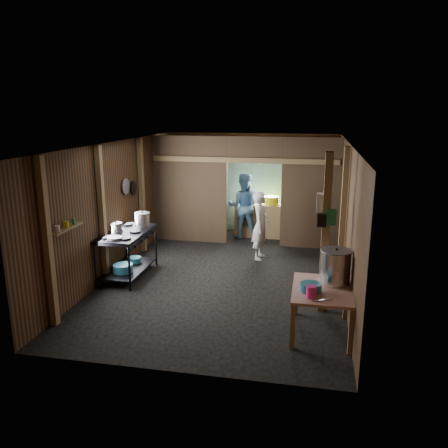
% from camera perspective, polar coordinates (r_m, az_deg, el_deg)
% --- Properties ---
extents(floor, '(4.50, 7.00, 0.00)m').
position_cam_1_polar(floor, '(9.12, 0.25, -6.40)').
color(floor, black).
rests_on(floor, ground).
extents(ceiling, '(4.50, 7.00, 0.00)m').
position_cam_1_polar(ceiling, '(8.55, 0.26, 10.12)').
color(ceiling, '#2C2B2A').
rests_on(ceiling, ground).
extents(wall_back, '(4.50, 0.00, 2.60)m').
position_cam_1_polar(wall_back, '(12.14, 3.41, 5.20)').
color(wall_back, '#50321B').
rests_on(wall_back, ground).
extents(wall_front, '(4.50, 0.00, 2.60)m').
position_cam_1_polar(wall_front, '(5.49, -6.74, -6.42)').
color(wall_front, '#50321B').
rests_on(wall_front, ground).
extents(wall_left, '(0.00, 7.00, 2.60)m').
position_cam_1_polar(wall_left, '(9.42, -13.31, 2.14)').
color(wall_left, '#50321B').
rests_on(wall_left, ground).
extents(wall_right, '(0.00, 7.00, 2.60)m').
position_cam_1_polar(wall_right, '(8.62, 15.11, 0.89)').
color(wall_right, '#50321B').
rests_on(wall_right, ground).
extents(partition_left, '(1.85, 0.10, 2.60)m').
position_cam_1_polar(partition_left, '(11.14, -4.31, 4.35)').
color(partition_left, brown).
rests_on(partition_left, floor).
extents(partition_right, '(1.35, 0.10, 2.60)m').
position_cam_1_polar(partition_right, '(10.75, 10.81, 3.76)').
color(partition_right, brown).
rests_on(partition_right, floor).
extents(partition_header, '(1.30, 0.10, 0.60)m').
position_cam_1_polar(partition_header, '(10.70, 3.86, 9.34)').
color(partition_header, brown).
rests_on(partition_header, wall_back).
extents(turquoise_panel, '(4.40, 0.06, 2.50)m').
position_cam_1_polar(turquoise_panel, '(12.09, 3.36, 4.92)').
color(turquoise_panel, '#87C5B9').
rests_on(turquoise_panel, wall_back).
extents(back_counter, '(1.20, 0.50, 0.85)m').
position_cam_1_polar(back_counter, '(11.74, 4.42, 0.50)').
color(back_counter, brown).
rests_on(back_counter, floor).
extents(wall_clock, '(0.20, 0.03, 0.20)m').
position_cam_1_polar(wall_clock, '(11.92, 4.58, 7.92)').
color(wall_clock, silver).
rests_on(wall_clock, wall_back).
extents(post_left_a, '(0.10, 0.12, 2.60)m').
position_cam_1_polar(post_left_a, '(7.18, -21.30, -2.30)').
color(post_left_a, brown).
rests_on(post_left_a, floor).
extents(post_left_b, '(0.10, 0.12, 2.60)m').
position_cam_1_polar(post_left_b, '(8.69, -15.04, 1.00)').
color(post_left_b, brown).
rests_on(post_left_b, floor).
extents(post_left_c, '(0.10, 0.12, 2.60)m').
position_cam_1_polar(post_left_c, '(10.48, -10.28, 3.51)').
color(post_left_c, brown).
rests_on(post_left_c, floor).
extents(post_right, '(0.10, 0.12, 2.60)m').
position_cam_1_polar(post_right, '(8.42, 14.72, 0.60)').
color(post_right, brown).
rests_on(post_right, floor).
extents(post_free, '(0.12, 0.12, 2.60)m').
position_cam_1_polar(post_free, '(7.34, 12.61, -1.29)').
color(post_free, brown).
rests_on(post_free, floor).
extents(cross_beam, '(4.40, 0.12, 0.12)m').
position_cam_1_polar(cross_beam, '(10.71, 2.46, 8.02)').
color(cross_beam, brown).
rests_on(cross_beam, wall_left).
extents(pan_lid_big, '(0.03, 0.34, 0.34)m').
position_cam_1_polar(pan_lid_big, '(9.70, -12.25, 4.65)').
color(pan_lid_big, gray).
rests_on(pan_lid_big, wall_left).
extents(pan_lid_small, '(0.03, 0.30, 0.30)m').
position_cam_1_polar(pan_lid_small, '(10.08, -11.33, 4.48)').
color(pan_lid_small, black).
rests_on(pan_lid_small, wall_left).
extents(wall_shelf, '(0.14, 0.80, 0.03)m').
position_cam_1_polar(wall_shelf, '(7.54, -19.18, -0.53)').
color(wall_shelf, brown).
rests_on(wall_shelf, wall_left).
extents(jar_white, '(0.07, 0.07, 0.10)m').
position_cam_1_polar(jar_white, '(7.32, -20.19, -0.54)').
color(jar_white, silver).
rests_on(jar_white, wall_shelf).
extents(jar_yellow, '(0.08, 0.08, 0.10)m').
position_cam_1_polar(jar_yellow, '(7.53, -19.22, -0.06)').
color(jar_yellow, '#C0C413').
rests_on(jar_yellow, wall_shelf).
extents(jar_green, '(0.06, 0.06, 0.10)m').
position_cam_1_polar(jar_green, '(7.71, -18.41, 0.34)').
color(jar_green, '#1F733E').
rests_on(jar_green, wall_shelf).
extents(bag_white, '(0.22, 0.15, 0.32)m').
position_cam_1_polar(bag_white, '(7.30, 12.41, 2.53)').
color(bag_white, silver).
rests_on(bag_white, post_free).
extents(bag_green, '(0.16, 0.12, 0.24)m').
position_cam_1_polar(bag_green, '(7.21, 13.31, 0.85)').
color(bag_green, '#1F733E').
rests_on(bag_green, post_free).
extents(bag_black, '(0.14, 0.10, 0.20)m').
position_cam_1_polar(bag_black, '(7.19, 12.17, 0.48)').
color(bag_black, black).
rests_on(bag_black, post_free).
extents(gas_range, '(0.79, 1.55, 0.91)m').
position_cam_1_polar(gas_range, '(9.10, -12.03, -3.74)').
color(gas_range, black).
rests_on(gas_range, floor).
extents(prep_table, '(0.86, 1.18, 0.70)m').
position_cam_1_polar(prep_table, '(6.93, 12.13, -10.59)').
color(prep_table, tan).
rests_on(prep_table, floor).
extents(stove_pot_large, '(0.36, 0.36, 0.31)m').
position_cam_1_polar(stove_pot_large, '(9.25, -10.23, 0.47)').
color(stove_pot_large, silver).
rests_on(stove_pot_large, gas_range).
extents(stove_pot_med, '(0.27, 0.27, 0.21)m').
position_cam_1_polar(stove_pot_med, '(8.94, -13.41, -0.51)').
color(stove_pot_med, silver).
rests_on(stove_pot_med, gas_range).
extents(frying_pan, '(0.36, 0.54, 0.07)m').
position_cam_1_polar(frying_pan, '(8.50, -13.56, -1.73)').
color(frying_pan, gray).
rests_on(frying_pan, gas_range).
extents(blue_tub_front, '(0.38, 0.38, 0.15)m').
position_cam_1_polar(blue_tub_front, '(8.95, -12.58, -5.44)').
color(blue_tub_front, '#246D82').
rests_on(blue_tub_front, gas_range).
extents(blue_tub_back, '(0.27, 0.27, 0.11)m').
position_cam_1_polar(blue_tub_back, '(9.46, -11.17, -4.42)').
color(blue_tub_back, '#246D82').
rests_on(blue_tub_back, gas_range).
extents(stock_pot, '(0.49, 0.49, 0.53)m').
position_cam_1_polar(stock_pot, '(6.96, 13.84, -5.29)').
color(stock_pot, silver).
rests_on(stock_pot, prep_table).
extents(wash_basin, '(0.35, 0.35, 0.11)m').
position_cam_1_polar(wash_basin, '(6.65, 10.85, -7.81)').
color(wash_basin, '#246D82').
rests_on(wash_basin, prep_table).
extents(pink_bucket, '(0.18, 0.18, 0.17)m').
position_cam_1_polar(pink_bucket, '(6.42, 10.92, -8.37)').
color(pink_bucket, '#EB2E93').
rests_on(pink_bucket, prep_table).
extents(knife, '(0.29, 0.15, 0.01)m').
position_cam_1_polar(knife, '(6.39, 12.23, -9.32)').
color(knife, silver).
rests_on(knife, prep_table).
extents(yellow_tub, '(0.37, 0.37, 0.21)m').
position_cam_1_polar(yellow_tub, '(11.59, 5.96, 2.96)').
color(yellow_tub, '#C0C413').
rests_on(yellow_tub, back_counter).
extents(cook, '(0.40, 0.57, 1.50)m').
position_cam_1_polar(cook, '(9.91, 4.61, -0.20)').
color(cook, silver).
rests_on(cook, floor).
extents(worker_back, '(0.87, 0.72, 1.66)m').
position_cam_1_polar(worker_back, '(11.47, 2.44, 2.28)').
color(worker_back, teal).
rests_on(worker_back, floor).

